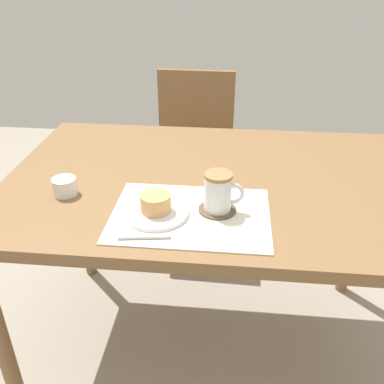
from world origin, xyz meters
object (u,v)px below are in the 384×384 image
object	(u,v)px
dining_table	(211,198)
sugar_bowl	(65,186)
wooden_chair	(193,151)
coffee_mug	(219,192)
pastry_plate	(156,212)
pastry	(156,203)

from	to	relation	value
dining_table	sugar_bowl	xyz separation A→B (m)	(-0.42, -0.15, 0.10)
wooden_chair	sugar_bowl	world-z (taller)	wooden_chair
coffee_mug	pastry_plate	bearing A→B (deg)	-167.57
pastry_plate	wooden_chair	bearing A→B (deg)	90.08
dining_table	pastry	distance (m)	0.30
wooden_chair	sugar_bowl	bearing A→B (deg)	74.49
dining_table	sugar_bowl	distance (m)	0.46
dining_table	coffee_mug	world-z (taller)	coffee_mug
coffee_mug	sugar_bowl	size ratio (longest dim) A/B	1.55
pastry_plate	pastry	bearing A→B (deg)	0.00
wooden_chair	coffee_mug	size ratio (longest dim) A/B	7.90
dining_table	wooden_chair	distance (m)	0.82
pastry	sugar_bowl	size ratio (longest dim) A/B	1.16
sugar_bowl	coffee_mug	bearing A→B (deg)	-6.62
coffee_mug	pastry	bearing A→B (deg)	-167.57
dining_table	sugar_bowl	size ratio (longest dim) A/B	18.47
pastry	coffee_mug	distance (m)	0.17
pastry	sugar_bowl	world-z (taller)	pastry
wooden_chair	coffee_mug	world-z (taller)	coffee_mug
dining_table	wooden_chair	xyz separation A→B (m)	(-0.14, 0.79, -0.19)
wooden_chair	pastry_plate	world-z (taller)	wooden_chair
sugar_bowl	dining_table	bearing A→B (deg)	19.43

